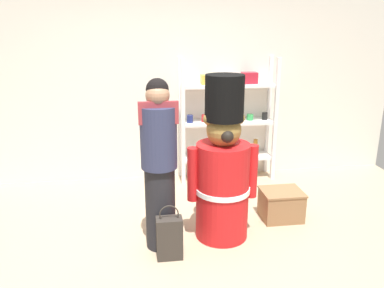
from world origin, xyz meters
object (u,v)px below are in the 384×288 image
at_px(teddy_bear_guard, 223,171).
at_px(display_crate, 281,204).
at_px(person_shopper, 159,164).
at_px(shopping_bag, 169,237).
at_px(merchandise_shelf, 228,118).

relative_size(teddy_bear_guard, display_crate, 3.67).
relative_size(person_shopper, shopping_bag, 3.07).
bearing_deg(merchandise_shelf, display_crate, -76.05).
relative_size(teddy_bear_guard, shopping_bag, 3.09).
bearing_deg(person_shopper, teddy_bear_guard, 9.31).
distance_m(teddy_bear_guard, display_crate, 0.94).
bearing_deg(shopping_bag, display_crate, 24.68).
relative_size(shopping_bag, display_crate, 1.19).
xyz_separation_m(teddy_bear_guard, person_shopper, (-0.62, -0.10, 0.15)).
bearing_deg(merchandise_shelf, shopping_bag, -117.22).
relative_size(person_shopper, display_crate, 3.65).
height_order(merchandise_shelf, display_crate, merchandise_shelf).
bearing_deg(display_crate, merchandise_shelf, 103.95).
height_order(teddy_bear_guard, display_crate, teddy_bear_guard).
bearing_deg(teddy_bear_guard, person_shopper, -170.69).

